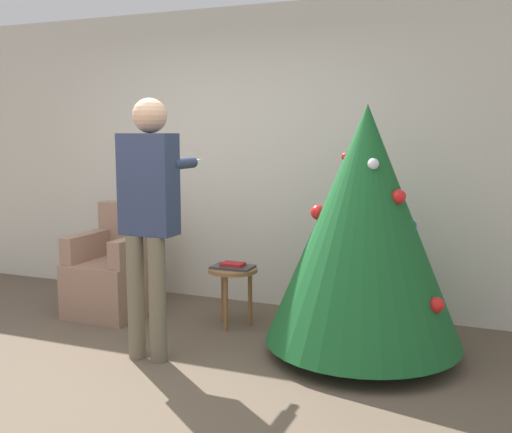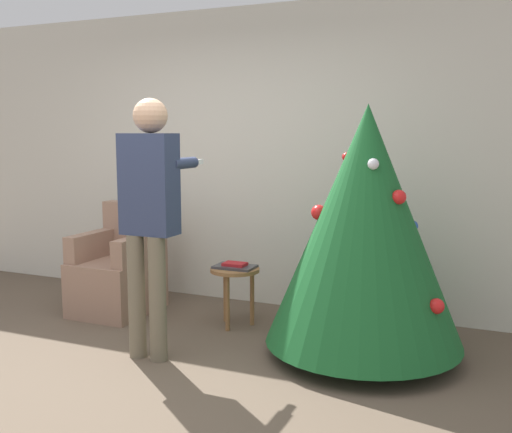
% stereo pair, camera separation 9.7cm
% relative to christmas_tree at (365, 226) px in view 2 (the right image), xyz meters
% --- Properties ---
extents(ground_plane, '(14.00, 14.00, 0.00)m').
position_rel_christmas_tree_xyz_m(ground_plane, '(-1.39, -1.25, -0.94)').
color(ground_plane, brown).
extents(wall_back, '(8.00, 0.06, 2.70)m').
position_rel_christmas_tree_xyz_m(wall_back, '(-1.39, 0.98, 0.41)').
color(wall_back, beige).
rests_on(wall_back, ground_plane).
extents(christmas_tree, '(1.38, 1.38, 1.78)m').
position_rel_christmas_tree_xyz_m(christmas_tree, '(0.00, 0.00, 0.00)').
color(christmas_tree, brown).
rests_on(christmas_tree, ground_plane).
extents(armchair, '(0.61, 0.72, 0.95)m').
position_rel_christmas_tree_xyz_m(armchair, '(-2.24, 0.21, -0.59)').
color(armchair, '#93705B').
rests_on(armchair, ground_plane).
extents(person_standing, '(0.41, 0.57, 1.81)m').
position_rel_christmas_tree_xyz_m(person_standing, '(-1.37, -0.60, 0.15)').
color(person_standing, '#6B604C').
rests_on(person_standing, ground_plane).
extents(side_stool, '(0.40, 0.40, 0.49)m').
position_rel_christmas_tree_xyz_m(side_stool, '(-1.12, 0.24, -0.53)').
color(side_stool, olive).
rests_on(side_stool, ground_plane).
extents(laptop, '(0.33, 0.22, 0.02)m').
position_rel_christmas_tree_xyz_m(laptop, '(-1.12, 0.24, -0.44)').
color(laptop, '#38383D').
rests_on(laptop, side_stool).
extents(book, '(0.18, 0.13, 0.02)m').
position_rel_christmas_tree_xyz_m(book, '(-1.12, 0.24, -0.42)').
color(book, '#B21E23').
rests_on(book, laptop).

